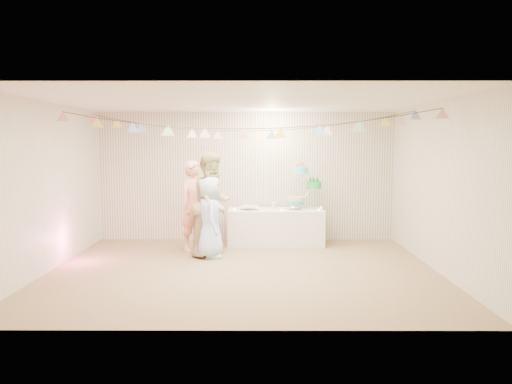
{
  "coord_description": "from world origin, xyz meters",
  "views": [
    {
      "loc": [
        0.23,
        -7.61,
        1.98
      ],
      "look_at": [
        0.2,
        0.8,
        1.15
      ],
      "focal_mm": 35.0,
      "sensor_mm": 36.0,
      "label": 1
    }
  ],
  "objects_px": {
    "person_adult_a": "(194,206)",
    "person_adult_b": "(213,204)",
    "cake_stand": "(304,184)",
    "person_child": "(210,217)",
    "table": "(276,227)"
  },
  "relations": [
    {
      "from": "table",
      "to": "person_child",
      "type": "distance_m",
      "value": 1.65
    },
    {
      "from": "cake_stand",
      "to": "person_adult_b",
      "type": "xyz_separation_m",
      "value": [
        -1.69,
        -0.98,
        -0.26
      ]
    },
    {
      "from": "cake_stand",
      "to": "person_adult_a",
      "type": "relative_size",
      "value": 0.51
    },
    {
      "from": "cake_stand",
      "to": "person_child",
      "type": "distance_m",
      "value": 2.13
    },
    {
      "from": "person_adult_a",
      "to": "person_adult_b",
      "type": "bearing_deg",
      "value": -91.53
    },
    {
      "from": "table",
      "to": "person_adult_b",
      "type": "relative_size",
      "value": 1.01
    },
    {
      "from": "person_adult_b",
      "to": "cake_stand",
      "type": "bearing_deg",
      "value": -27.89
    },
    {
      "from": "table",
      "to": "person_child",
      "type": "height_order",
      "value": "person_child"
    },
    {
      "from": "person_adult_a",
      "to": "table",
      "type": "bearing_deg",
      "value": -25.6
    },
    {
      "from": "person_adult_a",
      "to": "person_adult_b",
      "type": "height_order",
      "value": "person_adult_b"
    },
    {
      "from": "cake_stand",
      "to": "person_adult_a",
      "type": "distance_m",
      "value": 2.17
    },
    {
      "from": "person_adult_b",
      "to": "person_child",
      "type": "height_order",
      "value": "person_adult_b"
    },
    {
      "from": "person_adult_a",
      "to": "person_adult_b",
      "type": "relative_size",
      "value": 0.91
    },
    {
      "from": "person_adult_b",
      "to": "person_adult_a",
      "type": "bearing_deg",
      "value": 75.82
    },
    {
      "from": "cake_stand",
      "to": "person_adult_b",
      "type": "relative_size",
      "value": 0.46
    }
  ]
}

